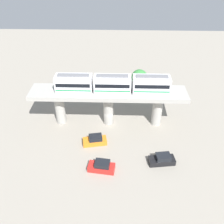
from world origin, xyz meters
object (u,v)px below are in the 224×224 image
object	(u,v)px
parked_car_black	(162,160)
parked_car_red	(102,167)
tree_near_viaduct	(139,78)
train	(112,84)
parked_car_orange	(95,140)

from	to	relation	value
parked_car_black	parked_car_red	bearing A→B (deg)	-87.21
parked_car_red	tree_near_viaduct	distance (m)	26.70
train	parked_car_red	world-z (taller)	train
parked_car_black	tree_near_viaduct	xyz separation A→B (m)	(-23.78, -2.40, 2.48)
train	parked_car_red	bearing A→B (deg)	-6.15
train	tree_near_viaduct	xyz separation A→B (m)	(-13.26, 5.99, -5.56)
tree_near_viaduct	parked_car_black	bearing A→B (deg)	5.78
parked_car_orange	tree_near_viaduct	distance (m)	21.56
parked_car_black	tree_near_viaduct	world-z (taller)	tree_near_viaduct
parked_car_black	parked_car_red	xyz separation A→B (m)	(1.78, -9.72, 0.00)
train	parked_car_orange	size ratio (longest dim) A/B	4.60
parked_car_black	parked_car_red	size ratio (longest dim) A/B	1.00
parked_car_red	tree_near_viaduct	xyz separation A→B (m)	(-25.56, 7.32, 2.48)
train	parked_car_black	distance (m)	15.68
train	parked_car_orange	bearing A→B (deg)	-25.16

